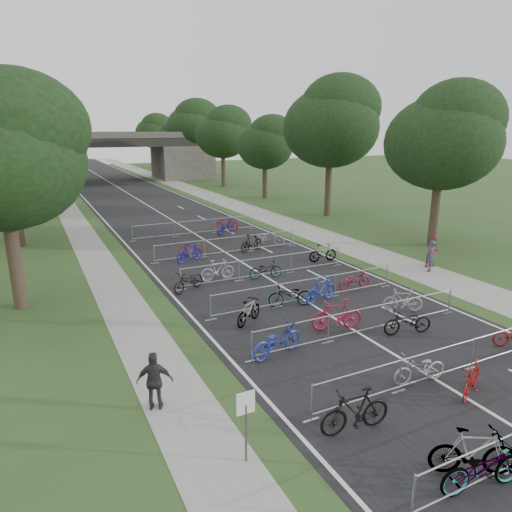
# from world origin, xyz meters

# --- Properties ---
(road) EXTENTS (11.00, 140.00, 0.01)m
(road) POSITION_xyz_m (0.00, 50.00, 0.01)
(road) COLOR black
(road) RESTS_ON ground
(sidewalk_right) EXTENTS (3.00, 140.00, 0.01)m
(sidewalk_right) POSITION_xyz_m (8.00, 50.00, 0.01)
(sidewalk_right) COLOR gray
(sidewalk_right) RESTS_ON ground
(sidewalk_left) EXTENTS (2.00, 140.00, 0.01)m
(sidewalk_left) POSITION_xyz_m (-7.50, 50.00, 0.01)
(sidewalk_left) COLOR gray
(sidewalk_left) RESTS_ON ground
(lane_markings) EXTENTS (0.12, 140.00, 0.00)m
(lane_markings) POSITION_xyz_m (0.00, 50.00, 0.00)
(lane_markings) COLOR silver
(lane_markings) RESTS_ON ground
(overpass_bridge) EXTENTS (31.00, 8.00, 7.05)m
(overpass_bridge) POSITION_xyz_m (0.00, 65.00, 3.53)
(overpass_bridge) COLOR #413E3A
(overpass_bridge) RESTS_ON ground
(park_sign) EXTENTS (0.45, 0.06, 1.83)m
(park_sign) POSITION_xyz_m (-6.80, 3.00, 1.27)
(park_sign) COLOR #4C4C51
(park_sign) RESTS_ON ground
(tree_left_0) EXTENTS (6.72, 6.72, 10.25)m
(tree_left_0) POSITION_xyz_m (-11.39, 15.93, 6.49)
(tree_left_0) COLOR #33261C
(tree_left_0) RESTS_ON ground
(tree_right_0) EXTENTS (7.17, 7.17, 10.93)m
(tree_right_0) POSITION_xyz_m (13.11, 15.93, 6.92)
(tree_right_0) COLOR #33261C
(tree_right_0) RESTS_ON ground
(tree_left_1) EXTENTS (7.56, 7.56, 11.53)m
(tree_left_1) POSITION_xyz_m (-11.39, 27.93, 7.30)
(tree_left_1) COLOR #33261C
(tree_left_1) RESTS_ON ground
(tree_right_1) EXTENTS (8.18, 8.18, 12.47)m
(tree_right_1) POSITION_xyz_m (13.11, 27.93, 7.90)
(tree_right_1) COLOR #33261C
(tree_right_1) RESTS_ON ground
(tree_left_2) EXTENTS (8.40, 8.40, 12.81)m
(tree_left_2) POSITION_xyz_m (-11.39, 39.93, 8.12)
(tree_left_2) COLOR #33261C
(tree_left_2) RESTS_ON ground
(tree_right_2) EXTENTS (6.16, 6.16, 9.39)m
(tree_right_2) POSITION_xyz_m (13.11, 39.93, 5.95)
(tree_right_2) COLOR #33261C
(tree_right_2) RESTS_ON ground
(tree_left_3) EXTENTS (6.72, 6.72, 10.25)m
(tree_left_3) POSITION_xyz_m (-11.39, 51.93, 6.49)
(tree_left_3) COLOR #33261C
(tree_left_3) RESTS_ON ground
(tree_right_3) EXTENTS (7.17, 7.17, 10.93)m
(tree_right_3) POSITION_xyz_m (13.11, 51.93, 6.92)
(tree_right_3) COLOR #33261C
(tree_right_3) RESTS_ON ground
(tree_left_4) EXTENTS (7.56, 7.56, 11.53)m
(tree_left_4) POSITION_xyz_m (-11.39, 63.93, 7.30)
(tree_left_4) COLOR #33261C
(tree_left_4) RESTS_ON ground
(tree_right_4) EXTENTS (8.18, 8.18, 12.47)m
(tree_right_4) POSITION_xyz_m (13.11, 63.93, 7.90)
(tree_right_4) COLOR #33261C
(tree_right_4) RESTS_ON ground
(tree_left_5) EXTENTS (8.40, 8.40, 12.81)m
(tree_left_5) POSITION_xyz_m (-11.39, 75.93, 8.12)
(tree_left_5) COLOR #33261C
(tree_left_5) RESTS_ON ground
(tree_right_5) EXTENTS (6.16, 6.16, 9.39)m
(tree_right_5) POSITION_xyz_m (13.11, 75.93, 5.95)
(tree_right_5) COLOR #33261C
(tree_right_5) RESTS_ON ground
(tree_left_6) EXTENTS (6.72, 6.72, 10.25)m
(tree_left_6) POSITION_xyz_m (-11.39, 87.93, 6.49)
(tree_left_6) COLOR #33261C
(tree_left_6) RESTS_ON ground
(tree_right_6) EXTENTS (7.17, 7.17, 10.93)m
(tree_right_6) POSITION_xyz_m (13.11, 87.93, 6.92)
(tree_right_6) COLOR #33261C
(tree_right_6) RESTS_ON ground
(barrier_row_1) EXTENTS (9.70, 0.08, 1.10)m
(barrier_row_1) POSITION_xyz_m (0.00, 3.60, 0.55)
(barrier_row_1) COLOR #9C9FA4
(barrier_row_1) RESTS_ON ground
(barrier_row_2) EXTENTS (9.70, 0.08, 1.10)m
(barrier_row_2) POSITION_xyz_m (0.00, 7.20, 0.55)
(barrier_row_2) COLOR #9C9FA4
(barrier_row_2) RESTS_ON ground
(barrier_row_3) EXTENTS (9.70, 0.08, 1.10)m
(barrier_row_3) POSITION_xyz_m (0.00, 11.00, 0.55)
(barrier_row_3) COLOR #9C9FA4
(barrier_row_3) RESTS_ON ground
(barrier_row_4) EXTENTS (9.70, 0.08, 1.10)m
(barrier_row_4) POSITION_xyz_m (0.00, 15.00, 0.55)
(barrier_row_4) COLOR #9C9FA4
(barrier_row_4) RESTS_ON ground
(barrier_row_5) EXTENTS (9.70, 0.08, 1.10)m
(barrier_row_5) POSITION_xyz_m (0.00, 20.00, 0.55)
(barrier_row_5) COLOR #9C9FA4
(barrier_row_5) RESTS_ON ground
(barrier_row_6) EXTENTS (9.70, 0.08, 1.10)m
(barrier_row_6) POSITION_xyz_m (0.00, 26.00, 0.55)
(barrier_row_6) COLOR #9C9FA4
(barrier_row_6) RESTS_ON ground
(bike_0) EXTENTS (2.18, 1.08, 1.10)m
(bike_0) POSITION_xyz_m (-2.66, -0.05, 0.55)
(bike_0) COLOR #9C9FA4
(bike_0) RESTS_ON ground
(bike_1) EXTENTS (1.97, 1.44, 1.17)m
(bike_1) POSITION_xyz_m (-2.46, 0.36, 0.59)
(bike_1) COLOR #9C9FA4
(bike_1) RESTS_ON ground
(bike_4) EXTENTS (2.05, 0.78, 1.20)m
(bike_4) POSITION_xyz_m (-3.85, 2.74, 0.60)
(bike_4) COLOR black
(bike_4) RESTS_ON ground
(bike_5) EXTENTS (1.88, 0.88, 0.95)m
(bike_5) POSITION_xyz_m (-0.61, 3.71, 0.48)
(bike_5) COLOR #94939A
(bike_5) RESTS_ON ground
(bike_6) EXTENTS (1.75, 1.17, 1.03)m
(bike_6) POSITION_xyz_m (0.23, 2.56, 0.51)
(bike_6) COLOR maroon
(bike_6) RESTS_ON ground
(bike_8) EXTENTS (2.25, 1.22, 1.12)m
(bike_8) POSITION_xyz_m (-3.65, 7.20, 0.56)
(bike_8) COLOR #1D2FA0
(bike_8) RESTS_ON ground
(bike_9) EXTENTS (2.12, 1.06, 1.23)m
(bike_9) POSITION_xyz_m (-0.58, 7.98, 0.61)
(bike_9) COLOR #A11736
(bike_9) RESTS_ON ground
(bike_10) EXTENTS (2.03, 1.12, 1.01)m
(bike_10) POSITION_xyz_m (1.57, 6.45, 0.51)
(bike_10) COLOR black
(bike_10) RESTS_ON ground
(bike_11) EXTENTS (1.64, 1.26, 0.99)m
(bike_11) POSITION_xyz_m (3.04, 8.24, 0.49)
(bike_11) COLOR #98999F
(bike_11) RESTS_ON ground
(bike_12) EXTENTS (1.67, 1.31, 1.01)m
(bike_12) POSITION_xyz_m (-3.36, 10.02, 0.51)
(bike_12) COLOR #9C9FA4
(bike_12) RESTS_ON ground
(bike_13) EXTENTS (2.05, 1.15, 1.02)m
(bike_13) POSITION_xyz_m (-0.95, 10.87, 0.51)
(bike_13) COLOR #9C9FA4
(bike_13) RESTS_ON ground
(bike_14) EXTENTS (1.97, 0.94, 1.14)m
(bike_14) POSITION_xyz_m (0.52, 10.70, 0.57)
(bike_14) COLOR #1D329F
(bike_14) RESTS_ON ground
(bike_15) EXTENTS (1.77, 0.69, 0.92)m
(bike_15) POSITION_xyz_m (2.98, 11.45, 0.46)
(bike_15) COLOR maroon
(bike_15) RESTS_ON ground
(bike_16) EXTENTS (2.02, 1.51, 1.01)m
(bike_16) POSITION_xyz_m (-4.30, 14.70, 0.51)
(bike_16) COLOR black
(bike_16) RESTS_ON ground
(bike_17) EXTENTS (1.85, 0.56, 1.10)m
(bike_17) POSITION_xyz_m (-2.48, 15.56, 0.55)
(bike_17) COLOR gray
(bike_17) RESTS_ON ground
(bike_18) EXTENTS (1.81, 0.85, 0.91)m
(bike_18) POSITION_xyz_m (-0.10, 14.82, 0.46)
(bike_18) COLOR #9C9FA4
(bike_18) RESTS_ON ground
(bike_19) EXTENTS (1.79, 0.70, 1.05)m
(bike_19) POSITION_xyz_m (4.30, 16.02, 0.52)
(bike_19) COLOR #9C9FA4
(bike_19) RESTS_ON ground
(bike_20) EXTENTS (1.93, 1.12, 1.12)m
(bike_20) POSITION_xyz_m (-2.67, 19.49, 0.56)
(bike_20) COLOR navy
(bike_20) RESTS_ON ground
(bike_21) EXTENTS (1.96, 1.21, 0.97)m
(bike_21) POSITION_xyz_m (-2.00, 20.70, 0.49)
(bike_21) COLOR maroon
(bike_21) RESTS_ON ground
(bike_22) EXTENTS (1.92, 1.10, 1.11)m
(bike_22) POSITION_xyz_m (1.58, 19.95, 0.56)
(bike_22) COLOR black
(bike_22) RESTS_ON ground
(bike_23) EXTENTS (2.20, 1.61, 1.10)m
(bike_23) POSITION_xyz_m (3.21, 20.66, 0.55)
(bike_23) COLOR gray
(bike_23) RESTS_ON ground
(bike_26) EXTENTS (2.11, 1.65, 1.07)m
(bike_26) POSITION_xyz_m (2.06, 25.30, 0.53)
(bike_26) COLOR navy
(bike_26) RESTS_ON ground
(bike_27) EXTENTS (1.88, 1.19, 1.10)m
(bike_27) POSITION_xyz_m (2.52, 26.22, 0.55)
(bike_27) COLOR maroon
(bike_27) RESTS_ON ground
(pedestrian_a) EXTENTS (0.74, 0.74, 1.73)m
(pedestrian_a) POSITION_xyz_m (8.43, 11.86, 0.86)
(pedestrian_a) COLOR #373852
(pedestrian_a) RESTS_ON ground
(pedestrian_b) EXTENTS (0.83, 0.65, 1.69)m
(pedestrian_b) POSITION_xyz_m (9.20, 12.40, 0.84)
(pedestrian_b) COLOR maroon
(pedestrian_b) RESTS_ON ground
(pedestrian_c) EXTENTS (1.08, 0.74, 1.70)m
(pedestrian_c) POSITION_xyz_m (-8.15, 5.98, 0.85)
(pedestrian_c) COLOR #2A2A2D
(pedestrian_c) RESTS_ON ground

